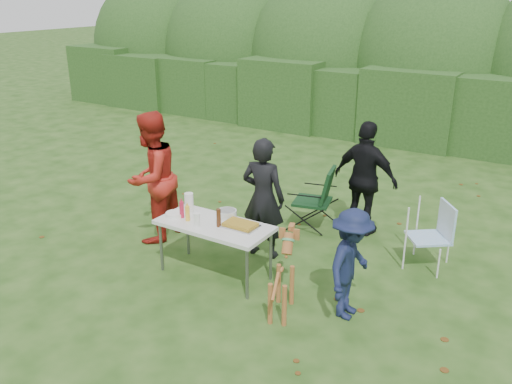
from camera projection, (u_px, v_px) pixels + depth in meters
The scene contains 20 objects.
ground at pixel (218, 282), 7.00m from camera, with size 80.00×80.00×0.00m, color #1E4211.
hedge_row at pixel (411, 108), 13.04m from camera, with size 22.00×1.40×1.70m, color #23471C.
shrub_backdrop at pixel (433, 69), 14.04m from camera, with size 20.00×2.60×3.20m, color #3D6628.
folding_table at pixel (214, 227), 6.95m from camera, with size 1.50×0.70×0.74m.
person_cook at pixel (263, 198), 7.44m from camera, with size 0.63×0.41×1.72m, color black.
person_red_jacket at pixel (152, 177), 7.91m from camera, with size 0.94×0.74×1.94m, color #B12219.
person_black_puffy at pixel (365, 179), 8.12m from camera, with size 1.03×0.43×1.76m, color black.
child at pixel (351, 264), 6.08m from camera, with size 0.85×0.49×1.32m, color #141C3E.
dog at pixel (282, 280), 6.18m from camera, with size 0.92×0.37×0.87m, color #A15F2E, non-canonical shape.
camping_chair at pixel (312, 198), 8.43m from camera, with size 0.63×0.63×1.01m, color #123518, non-canonical shape.
lawn_chair at pixel (428, 235), 7.26m from camera, with size 0.54×0.54×0.92m, color #509EE1, non-canonical shape.
food_tray at pixel (240, 226), 6.83m from camera, with size 0.45×0.30×0.02m, color #B7B7BA.
focaccia_bread at pixel (240, 224), 6.82m from camera, with size 0.40×0.26×0.04m, color #AA8324.
mustard_bottle at pixel (188, 213), 6.98m from camera, with size 0.06×0.06×0.20m, color yellow.
ketchup_bottle at pixel (182, 210), 7.08m from camera, with size 0.06×0.06×0.22m, color #B41A3A.
beer_bottle at pixel (219, 218), 6.80m from camera, with size 0.06×0.06×0.24m, color #47230F.
paper_towel_roll at pixel (189, 202), 7.26m from camera, with size 0.12×0.12×0.26m, color white.
cup_stack at pixel (197, 220), 6.81m from camera, with size 0.08×0.08×0.18m, color white.
pasta_bowl at pixel (227, 214), 7.10m from camera, with size 0.26×0.26×0.10m, color silver.
plate_stack at pixel (175, 214), 7.15m from camera, with size 0.24×0.24×0.05m, color white.
Camera 1 is at (3.67, -4.94, 3.57)m, focal length 38.00 mm.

